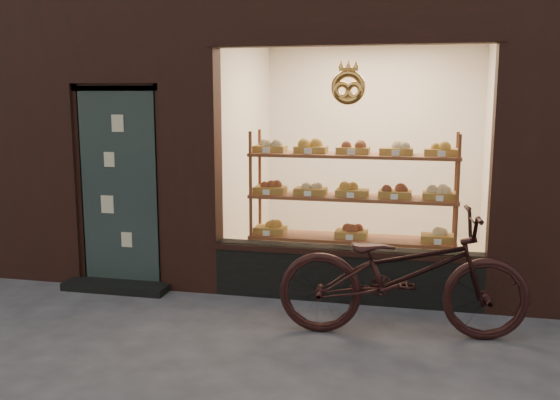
# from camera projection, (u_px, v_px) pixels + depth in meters

# --- Properties ---
(ground) EXTENTS (90.00, 90.00, 0.00)m
(ground) POSITION_uv_depth(u_px,v_px,m) (247.00, 389.00, 4.46)
(ground) COLOR #38383B
(display_shelf) EXTENTS (2.20, 0.45, 1.70)m
(display_shelf) POSITION_uv_depth(u_px,v_px,m) (352.00, 207.00, 6.66)
(display_shelf) COLOR brown
(display_shelf) RESTS_ON ground
(bicycle) EXTENTS (2.20, 0.96, 1.12)m
(bicycle) POSITION_uv_depth(u_px,v_px,m) (402.00, 273.00, 5.38)
(bicycle) COLOR black
(bicycle) RESTS_ON ground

